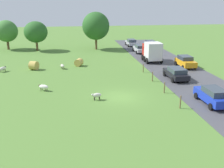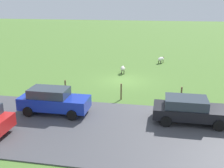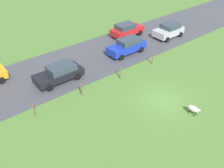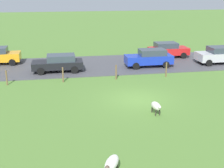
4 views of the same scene
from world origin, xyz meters
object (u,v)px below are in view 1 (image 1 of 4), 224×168
Objects in this scene: sheep_2 at (44,87)px; car_1 at (151,44)px; car_4 at (131,42)px; car_5 at (185,61)px; hay_bale_0 at (34,65)px; hay_bale_1 at (79,62)px; car_0 at (176,73)px; tree_2 at (36,32)px; truck_0 at (152,51)px; sheep_3 at (62,66)px; tree_0 at (96,26)px; tree_1 at (6,31)px; car_7 at (140,48)px; sheep_1 at (3,69)px; car_3 at (213,96)px; sheep_0 at (97,95)px.

sheep_2 is 0.28× the size of car_1.
car_4 is 20.42m from car_5.
hay_bale_0 is 0.29× the size of car_1.
hay_bale_1 is 15.14m from car_0.
car_0 is (19.91, -23.39, -2.87)m from tree_2.
truck_0 is 0.89× the size of car_1.
sheep_3 is 4.10m from hay_bale_0.
tree_2 is (-11.91, 0.24, -1.03)m from tree_0.
truck_0 is (16.23, 12.01, 1.28)m from sheep_2.
tree_0 is 1.27× the size of tree_1.
car_7 is at bearing 50.98° from sheep_2.
tree_2 reaches higher than car_5.
car_7 is (14.42, 10.36, 0.39)m from sheep_3.
tree_1 is (-7.37, 17.90, 3.10)m from hay_bale_0.
sheep_1 is at bearing 176.66° from car_5.
sheep_1 is at bearing 145.41° from car_3.
car_7 reaches higher than hay_bale_0.
car_1 reaches higher than sheep_3.
car_5 reaches higher than sheep_0.
hay_bale_0 is at bearing -151.17° from car_7.
hay_bale_1 is at bearing 142.71° from car_0.
sheep_3 is at bearing 132.21° from car_3.
car_5 is at bearing -72.27° from car_7.
sheep_2 is 0.28× the size of car_4.
tree_1 reaches higher than hay_bale_1.
truck_0 is 0.88× the size of car_7.
car_3 is at bearing -34.59° from sheep_1.
sheep_2 is 29.56m from tree_1.
car_4 reaches higher than sheep_2.
tree_2 is 1.30× the size of car_3.
sheep_3 is 17.76m from car_7.
car_4 is at bearing 133.20° from car_1.
car_4 is (19.93, 2.48, -2.88)m from tree_2.
hay_bale_0 is 26.30m from car_1.
car_7 is (-0.00, 8.01, -0.91)m from truck_0.
car_1 is at bearing 39.10° from sheep_3.
car_7 is at bearing -90.91° from car_4.
car_5 is (11.82, -17.34, -3.83)m from tree_0.
hay_bale_0 is 0.28× the size of car_0.
sheep_0 is 19.02m from truck_0.
tree_2 is 23.51m from car_1.
car_4 is (12.07, 16.70, 0.28)m from hay_bale_1.
tree_2 is (-3.58, 25.34, 3.24)m from sheep_2.
car_0 reaches higher than hay_bale_1.
tree_1 is at bearing 112.38° from hay_bale_0.
tree_2 reaches higher than sheep_3.
sheep_2 is at bearing -120.44° from car_4.
truck_0 reaches higher than car_1.
tree_2 is at bearing 130.40° from car_0.
car_0 is 25.87m from car_4.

